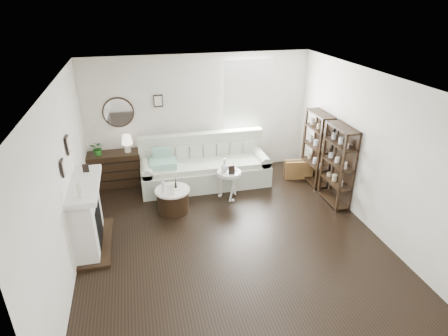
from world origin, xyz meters
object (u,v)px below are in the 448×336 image
object	(u,v)px
sofa	(204,168)
drum_table	(173,200)
pedestal_table	(229,174)
dresser	(115,169)

from	to	relation	value
sofa	drum_table	world-z (taller)	sofa
sofa	drum_table	distance (m)	1.32
drum_table	pedestal_table	xyz separation A→B (m)	(1.17, 0.24, 0.31)
dresser	pedestal_table	xyz separation A→B (m)	(2.27, -1.17, 0.18)
sofa	drum_table	xyz separation A→B (m)	(-0.82, -1.03, -0.12)
drum_table	pedestal_table	distance (m)	1.24
drum_table	pedestal_table	bearing A→B (deg)	11.66
dresser	pedestal_table	bearing A→B (deg)	-27.26
dresser	drum_table	world-z (taller)	dresser
sofa	dresser	bearing A→B (deg)	168.64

